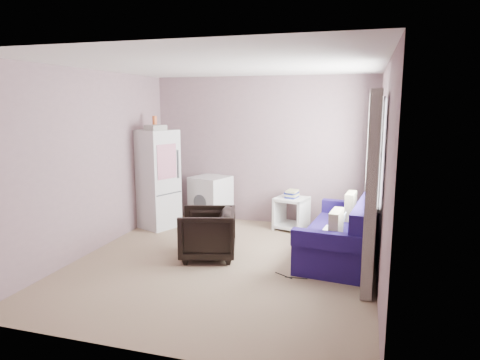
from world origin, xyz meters
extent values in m
cube|color=#937B60|center=(0.00, 0.00, -0.01)|extent=(3.80, 4.20, 0.02)
cube|color=silver|center=(0.00, 0.00, 2.51)|extent=(3.80, 4.20, 0.02)
cube|color=gray|center=(0.00, 2.11, 1.25)|extent=(3.80, 0.02, 2.50)
cube|color=gray|center=(0.00, -2.11, 1.25)|extent=(3.80, 0.02, 2.50)
cube|color=gray|center=(-1.91, 0.00, 1.25)|extent=(0.02, 4.20, 2.50)
cube|color=gray|center=(1.91, 0.00, 1.25)|extent=(0.02, 4.20, 2.50)
cube|color=white|center=(1.89, 0.70, 1.50)|extent=(0.01, 1.60, 1.20)
imported|color=black|center=(-0.27, 0.16, 0.37)|extent=(0.83, 0.86, 0.73)
cube|color=silver|center=(-1.58, 1.29, 0.81)|extent=(0.73, 0.73, 1.63)
cube|color=#3A3D40|center=(-1.32, 1.18, 0.60)|extent=(0.21, 0.48, 0.02)
cube|color=#3A3D40|center=(-1.24, 1.37, 1.07)|extent=(0.03, 0.03, 0.46)
cube|color=silver|center=(-1.33, 1.16, 1.13)|extent=(0.16, 0.36, 0.56)
cylinder|color=#CB5928|center=(-1.63, 1.37, 1.74)|extent=(0.10, 0.10, 0.22)
cube|color=#999890|center=(-1.52, 1.16, 1.67)|extent=(0.33, 0.35, 0.08)
cube|color=silver|center=(-0.83, 1.79, 0.40)|extent=(0.72, 0.72, 0.81)
cube|color=#3A3D40|center=(-0.84, 1.78, 0.78)|extent=(0.67, 0.65, 0.05)
cylinder|color=#3A3D40|center=(-0.92, 1.52, 0.41)|extent=(0.26, 0.10, 0.27)
cube|color=white|center=(0.58, 1.78, 0.51)|extent=(0.58, 0.58, 0.04)
cube|color=white|center=(0.58, 1.78, 0.06)|extent=(0.58, 0.58, 0.04)
cube|color=white|center=(0.37, 1.84, 0.27)|extent=(0.16, 0.48, 0.53)
cube|color=white|center=(0.80, 1.73, 0.27)|extent=(0.16, 0.48, 0.53)
cube|color=navy|center=(0.58, 1.78, 0.55)|extent=(0.21, 0.27, 0.03)
cube|color=#C2C181|center=(0.60, 1.78, 0.58)|extent=(0.20, 0.26, 0.03)
cube|color=navy|center=(0.57, 1.79, 0.61)|extent=(0.23, 0.27, 0.03)
cube|color=#C2C181|center=(0.59, 1.78, 0.64)|extent=(0.19, 0.26, 0.03)
cube|color=navy|center=(1.42, 0.67, 0.20)|extent=(1.02, 1.84, 0.39)
cube|color=navy|center=(1.75, 0.64, 0.61)|extent=(0.37, 1.77, 0.43)
cube|color=navy|center=(1.33, -0.17, 0.49)|extent=(0.84, 0.23, 0.20)
cube|color=navy|center=(1.52, 1.52, 0.49)|extent=(0.84, 0.23, 0.20)
cube|color=beige|center=(1.41, 0.11, 0.59)|extent=(0.16, 0.40, 0.39)
cube|color=beige|center=(1.53, 1.23, 0.59)|extent=(0.16, 0.40, 0.39)
cube|color=white|center=(1.33, 0.59, 0.40)|extent=(0.26, 0.35, 0.02)
cube|color=silver|center=(1.45, 0.57, 0.51)|extent=(0.09, 0.33, 0.21)
cube|color=white|center=(1.82, 0.70, 0.87)|extent=(0.14, 1.70, 0.04)
cube|color=white|center=(1.87, 0.70, 0.90)|extent=(0.02, 1.68, 0.05)
cube|color=white|center=(1.87, 0.70, 1.50)|extent=(0.02, 1.68, 0.05)
cube|color=white|center=(1.87, 0.70, 2.10)|extent=(0.02, 1.68, 0.05)
cube|color=white|center=(1.87, -0.10, 1.50)|extent=(0.02, 0.05, 1.20)
cube|color=white|center=(1.87, 0.43, 1.50)|extent=(0.02, 0.05, 1.20)
cube|color=white|center=(1.87, 0.97, 1.50)|extent=(0.02, 0.05, 1.20)
cube|color=white|center=(1.87, 1.50, 1.50)|extent=(0.02, 0.05, 1.20)
cube|color=beige|center=(1.78, -0.38, 1.10)|extent=(0.12, 0.46, 2.18)
cube|color=beige|center=(1.78, 1.78, 1.10)|extent=(0.12, 0.46, 2.18)
cylinder|color=black|center=(0.99, -0.21, 0.01)|extent=(0.27, 0.03, 0.01)
cylinder|color=black|center=(0.83, -0.18, 0.01)|extent=(0.23, 0.15, 0.01)
camera|label=1|loc=(1.71, -4.99, 2.05)|focal=32.00mm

